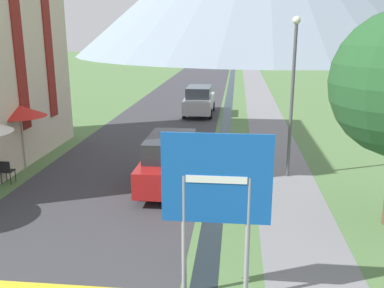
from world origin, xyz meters
The scene contains 10 objects.
ground_plane centered at (0.00, 20.00, 0.00)m, with size 160.00×160.00×0.00m, color #517542.
road centered at (-2.50, 30.00, 0.00)m, with size 6.40×60.00×0.01m.
footpath centered at (3.60, 30.00, 0.00)m, with size 2.20×60.00×0.01m.
drainage_channel centered at (1.20, 30.00, 0.00)m, with size 0.60×60.00×0.00m.
road_sign centered at (1.45, 3.99, 2.29)m, with size 2.12×0.11×3.45m.
parked_car_near centered at (-0.40, 10.29, 0.91)m, with size 1.87×4.54×1.82m.
parked_car_far centered at (-0.60, 23.32, 0.91)m, with size 1.82×4.44×1.82m.
cafe_chair_far_left centered at (-6.22, 9.86, 0.51)m, with size 0.40×0.40×0.85m.
cafe_umbrella_rear_red centered at (-6.41, 11.59, 2.29)m, with size 1.94×1.94×2.50m.
streetlamp centered at (3.75, 11.75, 3.37)m, with size 0.28×0.28×5.75m.
Camera 1 is at (1.79, -3.68, 5.30)m, focal length 40.00 mm.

